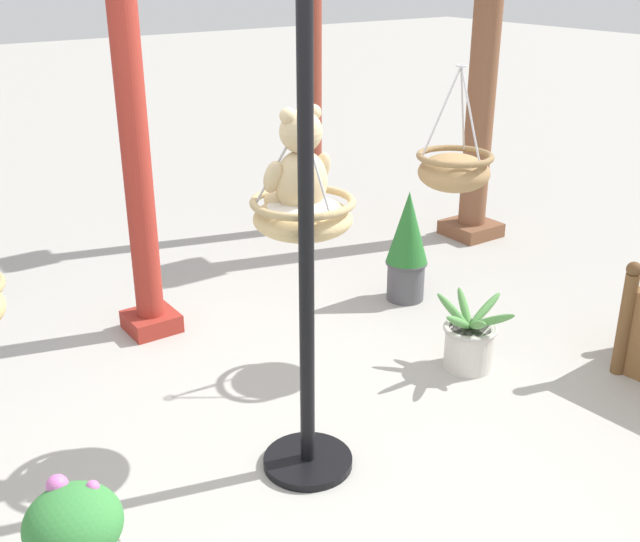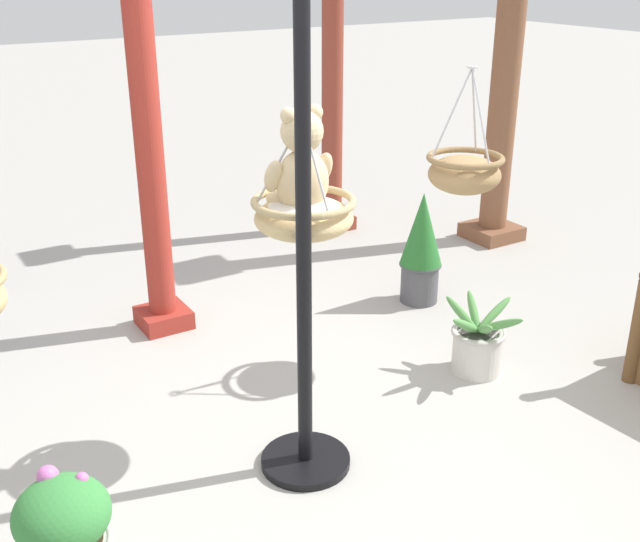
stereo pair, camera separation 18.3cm
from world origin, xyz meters
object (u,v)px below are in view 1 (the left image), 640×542
at_px(greenhouse_pillar_far_back, 482,89).
at_px(hanging_basket_with_teddy, 303,215).
at_px(display_pole_central, 307,338).
at_px(potted_plant_flowering_red, 407,245).
at_px(potted_plant_broad_leaf, 470,340).
at_px(teddy_bear, 299,168).
at_px(greenhouse_pillar_left, 311,91).
at_px(hanging_basket_right_low, 454,170).
at_px(greenhouse_pillar_right, 132,112).

bearing_deg(greenhouse_pillar_far_back, hanging_basket_with_teddy, -150.26).
xyz_separation_m(display_pole_central, potted_plant_flowering_red, (1.68, 1.21, -0.29)).
height_order(potted_plant_flowering_red, potted_plant_broad_leaf, potted_plant_flowering_red).
relative_size(teddy_bear, greenhouse_pillar_left, 0.20).
distance_m(teddy_bear, hanging_basket_right_low, 1.26).
bearing_deg(greenhouse_pillar_left, greenhouse_pillar_far_back, -43.13).
height_order(display_pole_central, teddy_bear, display_pole_central).
bearing_deg(greenhouse_pillar_far_back, potted_plant_broad_leaf, -135.73).
height_order(teddy_bear, potted_plant_broad_leaf, teddy_bear).
relative_size(teddy_bear, potted_plant_broad_leaf, 0.94).
bearing_deg(greenhouse_pillar_right, potted_plant_flowering_red, -19.15).
relative_size(display_pole_central, hanging_basket_with_teddy, 4.06).
height_order(greenhouse_pillar_far_back, potted_plant_broad_leaf, greenhouse_pillar_far_back).
distance_m(greenhouse_pillar_far_back, potted_plant_broad_leaf, 2.64).
bearing_deg(greenhouse_pillar_left, teddy_bear, -125.37).
bearing_deg(display_pole_central, greenhouse_pillar_left, 55.22).
bearing_deg(teddy_bear, hanging_basket_right_low, 10.22).
height_order(display_pole_central, greenhouse_pillar_far_back, greenhouse_pillar_far_back).
xyz_separation_m(teddy_bear, greenhouse_pillar_left, (1.86, 2.62, -0.19)).
relative_size(teddy_bear, potted_plant_flowering_red, 0.62).
xyz_separation_m(potted_plant_flowering_red, potted_plant_broad_leaf, (-0.34, -0.98, -0.23)).
height_order(hanging_basket_with_teddy, greenhouse_pillar_far_back, greenhouse_pillar_far_back).
bearing_deg(hanging_basket_with_teddy, potted_plant_broad_leaf, -0.67).
xyz_separation_m(teddy_bear, greenhouse_pillar_far_back, (2.91, 1.64, -0.13)).
bearing_deg(display_pole_central, teddy_bear, 61.29).
bearing_deg(display_pole_central, greenhouse_pillar_right, 91.03).
distance_m(hanging_basket_with_teddy, potted_plant_flowering_red, 1.97).
bearing_deg(potted_plant_broad_leaf, display_pole_central, -169.99).
height_order(teddy_bear, greenhouse_pillar_far_back, greenhouse_pillar_far_back).
bearing_deg(hanging_basket_right_low, potted_plant_broad_leaf, -96.63).
relative_size(potted_plant_flowering_red, potted_plant_broad_leaf, 1.51).
height_order(display_pole_central, potted_plant_flowering_red, display_pole_central).
distance_m(greenhouse_pillar_right, potted_plant_flowering_red, 2.09).
distance_m(greenhouse_pillar_right, greenhouse_pillar_far_back, 3.09).
bearing_deg(potted_plant_flowering_red, potted_plant_broad_leaf, -109.35).
relative_size(teddy_bear, greenhouse_pillar_far_back, 0.19).
bearing_deg(display_pole_central, potted_plant_flowering_red, 35.81).
xyz_separation_m(hanging_basket_with_teddy, potted_plant_broad_leaf, (1.19, -0.01, -1.02)).
bearing_deg(greenhouse_pillar_right, greenhouse_pillar_far_back, 1.88).
xyz_separation_m(hanging_basket_right_low, greenhouse_pillar_left, (0.64, 2.40, 0.06)).
xyz_separation_m(display_pole_central, teddy_bear, (0.15, 0.27, 0.72)).
distance_m(hanging_basket_with_teddy, teddy_bear, 0.22).
distance_m(display_pole_central, potted_plant_flowering_red, 2.09).
distance_m(teddy_bear, greenhouse_pillar_right, 1.55).
relative_size(hanging_basket_with_teddy, greenhouse_pillar_left, 0.22).
height_order(teddy_bear, hanging_basket_right_low, hanging_basket_right_low).
xyz_separation_m(display_pole_central, greenhouse_pillar_far_back, (3.06, 1.91, 0.58)).
relative_size(greenhouse_pillar_left, potted_plant_broad_leaf, 4.77).
height_order(hanging_basket_with_teddy, greenhouse_pillar_left, greenhouse_pillar_left).
height_order(hanging_basket_right_low, potted_plant_flowering_red, hanging_basket_right_low).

